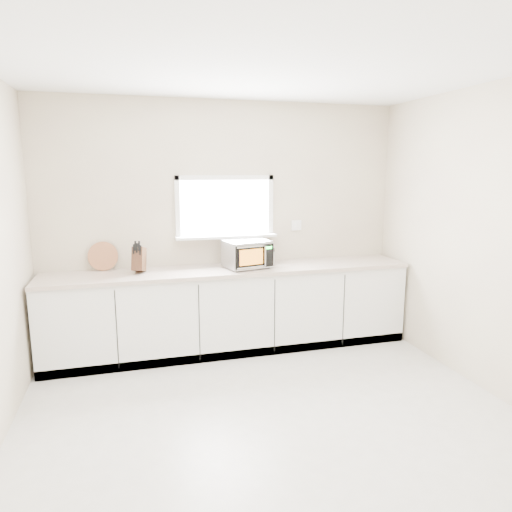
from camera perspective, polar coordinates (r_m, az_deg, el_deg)
name	(u,v)px	position (r m, az deg, el deg)	size (l,w,h in m)	color
ground	(280,432)	(3.72, 3.06, -21.08)	(4.00, 4.00, 0.00)	beige
back_wall	(225,224)	(5.13, -3.89, 4.04)	(4.00, 0.17, 2.70)	beige
cabinets	(232,311)	(5.04, -3.08, -6.83)	(3.92, 0.60, 0.88)	white
countertop	(231,270)	(4.91, -3.11, -1.74)	(3.92, 0.64, 0.04)	#C3B3A1
microwave	(247,254)	(4.89, -1.09, 0.30)	(0.53, 0.45, 0.30)	black
knife_block	(139,259)	(4.81, -14.42, -0.34)	(0.17, 0.25, 0.34)	#4B2F1A
cutting_board	(103,256)	(5.02, -18.58, -0.02)	(0.30, 0.30, 0.02)	#AE6343
coffee_grinder	(270,257)	(5.01, 1.72, -0.11)	(0.14, 0.14, 0.20)	#AFB1B6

